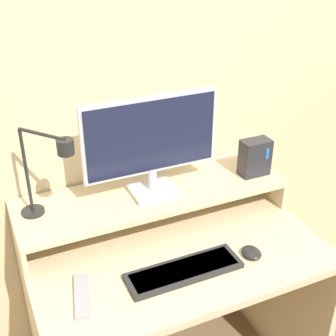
{
  "coord_description": "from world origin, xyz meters",
  "views": [
    {
      "loc": [
        -0.58,
        -0.9,
        1.83
      ],
      "look_at": [
        -0.0,
        0.39,
        1.06
      ],
      "focal_mm": 50.0,
      "sensor_mm": 36.0,
      "label": 1
    }
  ],
  "objects_px": {
    "monitor": "(150,142)",
    "desk_lamp": "(48,168)",
    "keyboard": "(184,271)",
    "mouse": "(251,253)",
    "remote_control": "(82,295)",
    "router_dock": "(255,157)"
  },
  "relations": [
    {
      "from": "router_dock",
      "to": "keyboard",
      "type": "relative_size",
      "value": 0.38
    },
    {
      "from": "router_dock",
      "to": "mouse",
      "type": "distance_m",
      "value": 0.42
    },
    {
      "from": "mouse",
      "to": "remote_control",
      "type": "xyz_separation_m",
      "value": [
        -0.61,
        0.05,
        -0.01
      ]
    },
    {
      "from": "desk_lamp",
      "to": "keyboard",
      "type": "relative_size",
      "value": 0.83
    },
    {
      "from": "monitor",
      "to": "desk_lamp",
      "type": "height_order",
      "value": "monitor"
    },
    {
      "from": "router_dock",
      "to": "remote_control",
      "type": "distance_m",
      "value": 0.88
    },
    {
      "from": "desk_lamp",
      "to": "mouse",
      "type": "xyz_separation_m",
      "value": [
        0.62,
        -0.32,
        -0.32
      ]
    },
    {
      "from": "monitor",
      "to": "remote_control",
      "type": "height_order",
      "value": "monitor"
    },
    {
      "from": "desk_lamp",
      "to": "mouse",
      "type": "relative_size",
      "value": 4.12
    },
    {
      "from": "desk_lamp",
      "to": "keyboard",
      "type": "height_order",
      "value": "desk_lamp"
    },
    {
      "from": "desk_lamp",
      "to": "keyboard",
      "type": "bearing_deg",
      "value": -40.48
    },
    {
      "from": "monitor",
      "to": "remote_control",
      "type": "bearing_deg",
      "value": -139.83
    },
    {
      "from": "router_dock",
      "to": "monitor",
      "type": "bearing_deg",
      "value": 174.42
    },
    {
      "from": "desk_lamp",
      "to": "mouse",
      "type": "bearing_deg",
      "value": -27.53
    },
    {
      "from": "keyboard",
      "to": "mouse",
      "type": "relative_size",
      "value": 4.93
    },
    {
      "from": "router_dock",
      "to": "mouse",
      "type": "relative_size",
      "value": 1.87
    },
    {
      "from": "desk_lamp",
      "to": "keyboard",
      "type": "xyz_separation_m",
      "value": [
        0.36,
        -0.31,
        -0.32
      ]
    },
    {
      "from": "monitor",
      "to": "mouse",
      "type": "height_order",
      "value": "monitor"
    },
    {
      "from": "remote_control",
      "to": "desk_lamp",
      "type": "bearing_deg",
      "value": 92.38
    },
    {
      "from": "mouse",
      "to": "remote_control",
      "type": "height_order",
      "value": "mouse"
    },
    {
      "from": "keyboard",
      "to": "remote_control",
      "type": "bearing_deg",
      "value": 175.08
    },
    {
      "from": "monitor",
      "to": "desk_lamp",
      "type": "bearing_deg",
      "value": -174.33
    }
  ]
}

